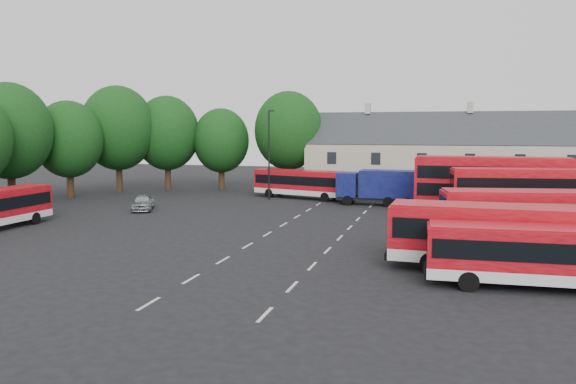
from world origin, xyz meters
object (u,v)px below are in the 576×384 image
Objects in this scene: box_truck at (379,186)px; silver_car at (143,202)px; lamppost at (269,152)px; bus_dd_south at (524,193)px; bus_row_a at (544,252)px.

box_truck reaches higher than silver_car.
bus_dd_south is at bearing -23.28° from lamppost.
bus_dd_south is 2.58× the size of silver_car.
bus_dd_south reaches higher than silver_car.
bus_row_a is at bearing -102.13° from bus_dd_south.
bus_row_a is 34.50m from silver_car.
bus_row_a is 28.30m from box_truck.
bus_dd_south is 24.85m from lamppost.
box_truck is 21.65m from silver_car.
silver_car is (-31.20, -0.33, -1.72)m from bus_dd_south.
box_truck is at bearing 135.27° from bus_dd_south.
bus_row_a is 2.46× the size of silver_car.
lamppost is at bearing 26.99° from silver_car.
box_truck is at bearing 108.70° from bus_row_a.
lamppost is (8.48, 10.10, 4.12)m from silver_car.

